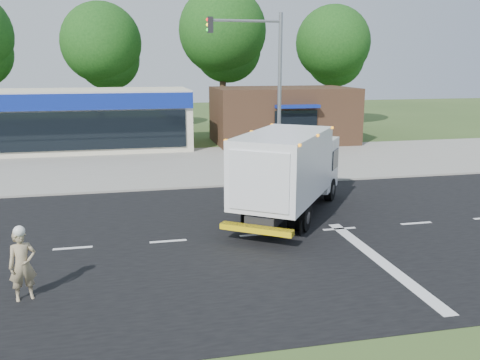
{
  "coord_description": "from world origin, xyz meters",
  "views": [
    {
      "loc": [
        -4.06,
        -15.91,
        5.71
      ],
      "look_at": [
        -0.35,
        1.1,
        1.7
      ],
      "focal_mm": 38.0,
      "sensor_mm": 36.0,
      "label": 1
    }
  ],
  "objects": [
    {
      "name": "parking_apron",
      "position": [
        0.0,
        14.0,
        0.01
      ],
      "size": [
        60.0,
        9.0,
        0.02
      ],
      "primitive_type": "cube",
      "color": "gray",
      "rests_on": "ground"
    },
    {
      "name": "lane_markings",
      "position": [
        1.35,
        -1.35,
        0.02
      ],
      "size": [
        55.2,
        7.0,
        0.01
      ],
      "color": "silver",
      "rests_on": "road_asphalt"
    },
    {
      "name": "road_asphalt",
      "position": [
        0.0,
        0.0,
        0.0
      ],
      "size": [
        60.0,
        14.0,
        0.02
      ],
      "primitive_type": "cube",
      "color": "black",
      "rests_on": "ground"
    },
    {
      "name": "sidewalk",
      "position": [
        0.0,
        8.2,
        0.06
      ],
      "size": [
        60.0,
        2.4,
        0.12
      ],
      "primitive_type": "cube",
      "color": "gray",
      "rests_on": "ground"
    },
    {
      "name": "emergency_worker",
      "position": [
        -6.78,
        -3.44,
        0.94
      ],
      "size": [
        0.76,
        0.63,
        1.91
      ],
      "rotation": [
        0.0,
        0.0,
        0.34
      ],
      "color": "tan",
      "rests_on": "ground"
    },
    {
      "name": "brown_storefront",
      "position": [
        7.0,
        19.98,
        2.0
      ],
      "size": [
        10.0,
        6.7,
        4.0
      ],
      "color": "#382316",
      "rests_on": "ground"
    },
    {
      "name": "ems_box_truck",
      "position": [
        1.74,
        1.93,
        1.91
      ],
      "size": [
        6.14,
        7.47,
        3.32
      ],
      "rotation": [
        0.0,
        0.0,
        0.97
      ],
      "color": "black",
      "rests_on": "ground"
    },
    {
      "name": "traffic_signal_pole",
      "position": [
        2.35,
        7.6,
        4.92
      ],
      "size": [
        3.51,
        0.25,
        8.0
      ],
      "color": "gray",
      "rests_on": "ground"
    },
    {
      "name": "background_trees",
      "position": [
        -0.85,
        28.16,
        7.38
      ],
      "size": [
        36.77,
        7.39,
        12.1
      ],
      "color": "#332114",
      "rests_on": "ground"
    },
    {
      "name": "ground",
      "position": [
        0.0,
        0.0,
        0.0
      ],
      "size": [
        120.0,
        120.0,
        0.0
      ],
      "primitive_type": "plane",
      "color": "#385123",
      "rests_on": "ground"
    },
    {
      "name": "retail_strip_mall",
      "position": [
        -9.0,
        19.93,
        2.01
      ],
      "size": [
        18.0,
        6.2,
        4.0
      ],
      "color": "beige",
      "rests_on": "ground"
    }
  ]
}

